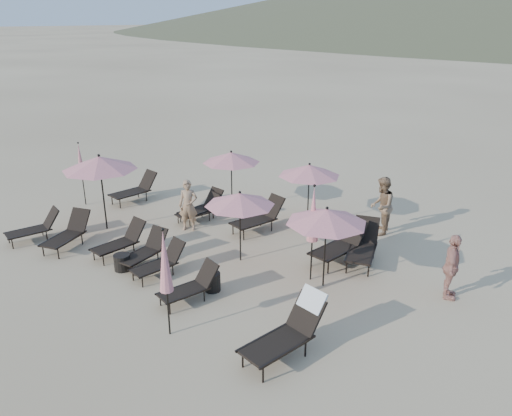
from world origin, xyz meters
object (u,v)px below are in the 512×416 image
Objects in this scene: umbrella_open_3 at (231,157)px; umbrella_open_4 at (309,170)px; lounger_10 at (340,244)px; umbrella_open_2 at (327,216)px; lounger_3 at (160,262)px; lounger_7 at (200,209)px; lounger_12 at (145,250)px; lounger_5 at (290,329)px; lounger_6 at (135,189)px; lounger_2 at (121,241)px; umbrella_closed_0 at (165,262)px; beachgoer_c at (451,267)px; umbrella_closed_1 at (313,215)px; umbrella_closed_2 at (80,162)px; umbrella_open_1 at (240,199)px; lounger_4 at (191,286)px; beachgoer_a at (188,205)px; lounger_9 at (259,217)px; side_table_1 at (212,282)px; beachgoer_b at (382,206)px; lounger_11 at (363,245)px; side_table_0 at (122,262)px; umbrella_open_0 at (100,163)px; lounger_0 at (35,227)px; lounger_1 at (68,233)px; lounger_8 at (203,206)px.

umbrella_open_4 is (2.92, 0.36, -0.01)m from umbrella_open_3.
umbrella_open_2 is at bearing -67.51° from lounger_10.
lounger_3 is 3.83m from lounger_7.
lounger_3 is at bearing -18.37° from lounger_12.
lounger_5 reaches higher than lounger_6.
lounger_2 is 0.66× the size of umbrella_closed_0.
lounger_10 is (3.28, 3.67, 0.10)m from lounger_3.
lounger_12 is 7.89m from beachgoer_c.
umbrella_closed_1 is 9.42m from umbrella_closed_2.
lounger_5 is at bearing -37.21° from umbrella_open_1.
lounger_2 is 0.89× the size of lounger_6.
umbrella_open_1 is at bearing 36.49° from lounger_2.
lounger_4 is 4.35m from beachgoer_a.
side_table_1 is (1.36, -3.67, -0.24)m from lounger_9.
beachgoer_b is at bearing 73.29° from side_table_1.
umbrella_open_2 is 3.18m from beachgoer_c.
umbrella_closed_1 reaches higher than umbrella_open_2.
side_table_1 is 6.12m from beachgoer_b.
umbrella_closed_0 is 7.88m from beachgoer_b.
lounger_11 is 0.79× the size of umbrella_closed_0.
beachgoer_a reaches higher than side_table_0.
lounger_2 is at bearing 143.05° from side_table_0.
lounger_6 is at bearing 140.28° from lounger_2.
lounger_6 is at bearing -89.59° from beachgoer_b.
umbrella_closed_0 is at bearing -84.35° from beachgoer_a.
lounger_9 reaches higher than lounger_7.
umbrella_open_4 is 1.15× the size of beachgoer_b.
umbrella_open_1 is 2.37m from side_table_1.
lounger_4 is 5.83m from umbrella_open_4.
umbrella_open_1 is at bearing 48.19° from side_table_0.
lounger_12 is at bearing -16.31° from umbrella_open_0.
beachgoer_a is (0.12, -2.25, -1.06)m from umbrella_open_3.
lounger_3 is 1.14m from side_table_0.
beachgoer_b is (-0.44, 2.09, 0.42)m from lounger_11.
lounger_10 is (-1.24, 4.31, -0.07)m from lounger_5.
umbrella_open_1 is (2.92, 1.80, 1.38)m from lounger_2.
lounger_0 is 6.97m from umbrella_closed_0.
lounger_0 is 0.83× the size of lounger_5.
beachgoer_a is at bearing 174.86° from umbrella_open_2.
lounger_5 is at bearing -65.38° from lounger_10.
lounger_1 is 10.57m from beachgoer_c.
lounger_8 is at bearing -156.95° from lounger_9.
lounger_8 is 4.75m from umbrella_closed_2.
umbrella_closed_1 reaches higher than lounger_12.
side_table_1 is at bearing -85.59° from umbrella_open_4.
lounger_5 is 11.05m from umbrella_closed_2.
lounger_4 is 0.96× the size of beachgoer_c.
side_table_1 is at bearing 25.26° from lounger_0.
lounger_0 is 1.02× the size of lounger_2.
umbrella_closed_1 reaches higher than beachgoer_b.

